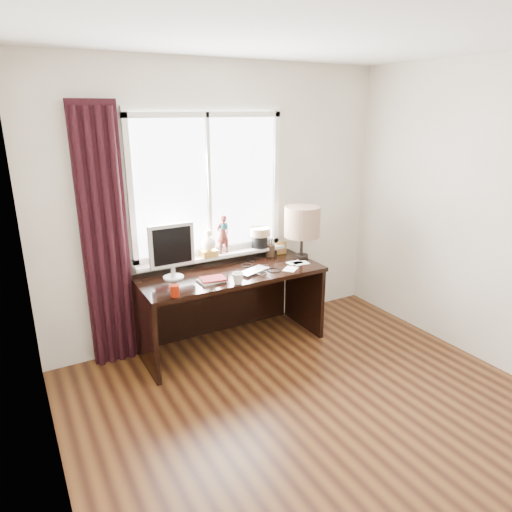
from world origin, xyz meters
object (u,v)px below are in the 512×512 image
laptop (254,271)px  monitor (172,248)px  desk (227,293)px  table_lamp (302,222)px  red_cup (175,291)px  mug (238,278)px

laptop → monitor: bearing=142.1°
desk → table_lamp: size_ratio=3.27×
laptop → red_cup: red_cup is taller
laptop → mug: (-0.25, -0.18, 0.04)m
red_cup → laptop: bearing=12.4°
mug → red_cup: bearing=179.9°
laptop → desk: laptop is taller
mug → red_cup: 0.56m
table_lamp → monitor: bearing=176.8°
desk → monitor: size_ratio=3.47×
laptop → mug: mug is taller
mug → laptop: bearing=35.5°
laptop → monitor: size_ratio=0.62×
mug → table_lamp: bearing=20.4°
monitor → mug: bearing=-42.7°
monitor → table_lamp: size_ratio=0.94×
desk → red_cup: bearing=-148.4°
monitor → laptop: bearing=-17.7°
red_cup → desk: size_ratio=0.06×
red_cup → mug: bearing=-0.1°
red_cup → table_lamp: (1.44, 0.33, 0.32)m
red_cup → table_lamp: 1.51m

